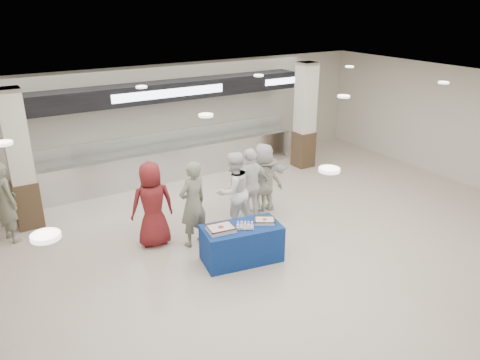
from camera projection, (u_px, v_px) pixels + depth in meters
ground at (276, 259)px, 9.48m from camera, size 14.00×14.00×0.00m
serving_line at (168, 140)px, 13.36m from camera, size 8.70×0.85×2.80m
column_left at (20, 163)px, 10.34m from camera, size 0.55×0.55×3.20m
column_right at (305, 118)px, 14.20m from camera, size 0.55×0.55×3.20m
display_table at (242, 243)px, 9.34m from camera, size 1.66×1.03×0.75m
sheet_cake_left at (221, 228)px, 9.02m from camera, size 0.55×0.45×0.10m
sheet_cake_right at (265, 220)px, 9.36m from camera, size 0.50×0.47×0.09m
cupcake_tray at (245, 226)px, 9.17m from camera, size 0.43×0.40×0.06m
civilian_maroon at (152, 204)px, 9.76m from camera, size 0.97×0.70×1.85m
soldier_a at (193, 204)px, 9.74m from camera, size 0.78×0.61×1.88m
chef_tall at (233, 191)px, 10.47m from camera, size 0.96×0.79×1.82m
chef_short at (251, 185)px, 10.85m from camera, size 1.10×0.59×1.78m
soldier_b at (266, 183)px, 11.43m from camera, size 1.00×0.65×1.46m
civilian_white at (263, 177)px, 11.37m from camera, size 1.61×0.52×1.74m
soldier_bg at (6, 202)px, 9.93m from camera, size 0.64×0.77×1.81m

